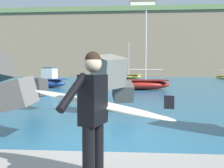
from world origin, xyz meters
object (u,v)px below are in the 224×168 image
at_px(mooring_buoy_inner, 100,78).
at_px(station_building_central, 167,18).
at_px(boat_near_centre, 47,81).
at_px(boat_mid_left, 141,84).
at_px(station_building_west, 142,13).
at_px(boat_far_right, 130,76).
at_px(boat_near_right, 104,76).
at_px(surfer_with_board, 95,111).

distance_m(mooring_buoy_inner, station_building_central, 56.17).
bearing_deg(boat_near_centre, station_building_central, 73.04).
height_order(boat_near_centre, station_building_central, station_building_central).
bearing_deg(mooring_buoy_inner, station_building_central, 69.62).
xyz_separation_m(boat_mid_left, station_building_west, (2.69, 63.40, 20.03)).
height_order(boat_mid_left, boat_far_right, boat_far_right).
bearing_deg(station_building_west, mooring_buoy_inner, -102.50).
relative_size(boat_far_right, station_building_central, 1.09).
distance_m(boat_near_right, mooring_buoy_inner, 3.48).
relative_size(boat_near_centre, station_building_central, 0.71).
distance_m(boat_mid_left, station_building_west, 66.55).
distance_m(station_building_west, station_building_central, 12.15).
distance_m(surfer_with_board, boat_near_centre, 23.48).
bearing_deg(station_building_west, boat_mid_left, -92.43).
relative_size(boat_near_centre, boat_mid_left, 0.65).
xyz_separation_m(station_building_west, station_building_central, (9.13, 8.00, -0.17)).
xyz_separation_m(boat_near_right, station_building_central, (17.15, 52.42, 19.70)).
height_order(surfer_with_board, boat_mid_left, boat_mid_left).
bearing_deg(boat_near_right, boat_mid_left, -74.33).
distance_m(boat_far_right, station_building_central, 50.85).
bearing_deg(station_building_central, boat_mid_left, -99.40).
xyz_separation_m(boat_near_right, mooring_buoy_inner, (-1.11, 3.27, -0.45)).
bearing_deg(boat_near_right, mooring_buoy_inner, 108.67).
height_order(mooring_buoy_inner, station_building_central, station_building_central).
xyz_separation_m(boat_far_right, mooring_buoy_inner, (-5.37, -4.14, -0.29)).
bearing_deg(station_building_west, boat_far_right, -95.79).
xyz_separation_m(boat_near_centre, station_building_west, (12.00, 61.30, 19.90)).
bearing_deg(surfer_with_board, mooring_buoy_inner, 96.81).
distance_m(boat_far_right, mooring_buoy_inner, 6.79).
bearing_deg(station_building_central, boat_near_right, -108.12).
xyz_separation_m(boat_far_right, station_building_central, (12.89, 45.00, 19.86)).
height_order(boat_far_right, station_building_west, station_building_west).
distance_m(boat_near_centre, boat_near_right, 17.35).
bearing_deg(station_building_central, mooring_buoy_inner, -110.38).
bearing_deg(mooring_buoy_inner, boat_mid_left, -73.88).
distance_m(boat_near_centre, station_building_central, 75.09).
relative_size(surfer_with_board, mooring_buoy_inner, 4.76).
distance_m(surfer_with_board, boat_near_right, 39.19).
bearing_deg(boat_mid_left, boat_near_centre, 167.28).
xyz_separation_m(boat_near_right, boat_far_right, (4.26, 7.41, -0.16)).
xyz_separation_m(boat_near_centre, boat_near_right, (3.98, 16.89, 0.03)).
height_order(boat_near_centre, boat_mid_left, boat_mid_left).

